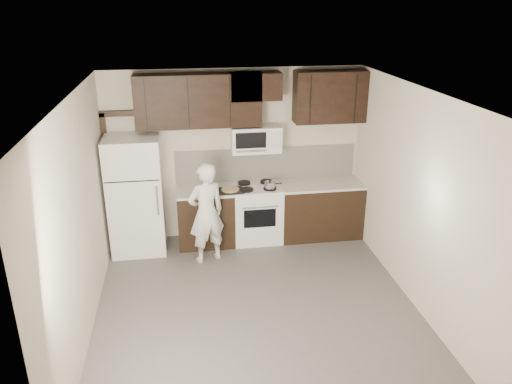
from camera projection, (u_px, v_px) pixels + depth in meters
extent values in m
plane|color=#565350|center=(257.00, 309.00, 6.31)|extent=(4.50, 4.50, 0.00)
plane|color=beige|center=(235.00, 155.00, 7.89)|extent=(4.00, 0.00, 4.00)
plane|color=white|center=(257.00, 95.00, 5.32)|extent=(4.50, 4.50, 0.00)
cube|color=black|center=(206.00, 217.00, 7.86)|extent=(0.87, 0.62, 0.87)
cube|color=black|center=(320.00, 210.00, 8.13)|extent=(1.32, 0.62, 0.87)
cube|color=silver|center=(205.00, 191.00, 7.70)|extent=(0.87, 0.64, 0.04)
cube|color=silver|center=(321.00, 184.00, 7.96)|extent=(1.32, 0.64, 0.04)
cube|color=white|center=(257.00, 214.00, 7.98)|extent=(0.76, 0.62, 0.89)
cube|color=white|center=(257.00, 187.00, 7.81)|extent=(0.76, 0.62, 0.02)
cube|color=black|center=(260.00, 218.00, 7.67)|extent=(0.50, 0.01, 0.30)
cylinder|color=silver|center=(260.00, 207.00, 7.57)|extent=(0.55, 0.02, 0.02)
cylinder|color=black|center=(247.00, 190.00, 7.64)|extent=(0.20, 0.20, 0.03)
cylinder|color=black|center=(270.00, 188.00, 7.69)|extent=(0.20, 0.20, 0.03)
cylinder|color=black|center=(244.00, 183.00, 7.91)|extent=(0.20, 0.20, 0.03)
cylinder|color=black|center=(266.00, 182.00, 7.96)|extent=(0.20, 0.20, 0.03)
cube|color=silver|center=(266.00, 164.00, 8.01)|extent=(2.90, 0.02, 0.54)
cube|color=black|center=(198.00, 101.00, 7.31)|extent=(1.85, 0.35, 0.78)
cube|color=black|center=(330.00, 97.00, 7.60)|extent=(1.10, 0.35, 0.78)
cube|color=black|center=(255.00, 86.00, 7.37)|extent=(0.76, 0.35, 0.40)
cube|color=white|center=(256.00, 139.00, 7.64)|extent=(0.76, 0.38, 0.40)
cube|color=black|center=(251.00, 141.00, 7.44)|extent=(0.46, 0.01, 0.24)
cube|color=silver|center=(275.00, 140.00, 7.49)|extent=(0.18, 0.01, 0.24)
cylinder|color=silver|center=(251.00, 151.00, 7.48)|extent=(0.46, 0.02, 0.02)
cube|color=white|center=(136.00, 195.00, 7.50)|extent=(0.80, 0.72, 1.80)
cube|color=black|center=(132.00, 182.00, 7.03)|extent=(0.77, 0.01, 0.02)
cylinder|color=silver|center=(157.00, 200.00, 7.17)|extent=(0.03, 0.03, 0.45)
cube|color=black|center=(109.00, 180.00, 7.68)|extent=(0.08, 0.08, 2.10)
cube|color=black|center=(116.00, 113.00, 7.33)|extent=(0.50, 0.08, 0.08)
cylinder|color=silver|center=(270.00, 186.00, 7.67)|extent=(0.16, 0.16, 0.12)
sphere|color=black|center=(270.00, 181.00, 7.64)|extent=(0.03, 0.03, 0.03)
cylinder|color=black|center=(277.00, 183.00, 7.70)|extent=(0.15, 0.05, 0.02)
cube|color=black|center=(230.00, 191.00, 7.61)|extent=(0.41, 0.31, 0.02)
cylinder|color=#CEBD8A|center=(230.00, 189.00, 7.60)|extent=(0.28, 0.28, 0.02)
imported|color=white|center=(206.00, 213.00, 7.22)|extent=(0.65, 0.54, 1.52)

